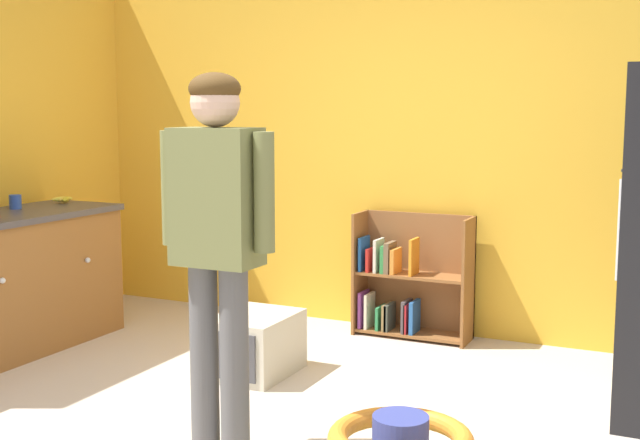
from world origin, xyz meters
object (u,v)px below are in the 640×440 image
Objects in this scene: standing_person at (217,227)px; pet_carrier at (255,344)px; banana_bunch at (64,199)px; blue_cup at (15,202)px; bookshelf at (407,284)px.

standing_person is 1.45m from pet_carrier.
banana_bunch is 0.41m from blue_cup.
blue_cup is at bearing -178.45° from pet_carrier.
pet_carrier is (-0.53, -1.20, -0.19)m from bookshelf.
bookshelf is 5.37× the size of banana_bunch.
banana_bunch reaches higher than pet_carrier.
blue_cup reaches higher than pet_carrier.
pet_carrier is 3.49× the size of banana_bunch.
standing_person is at bearing -24.53° from blue_cup.
bookshelf is at bearing 28.04° from blue_cup.
blue_cup is (-2.34, -1.24, 0.58)m from bookshelf.
standing_person is at bearing -33.08° from banana_bunch.
bookshelf is 8.95× the size of blue_cup.
standing_person is 18.15× the size of blue_cup.
blue_cup is at bearing -97.24° from banana_bunch.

